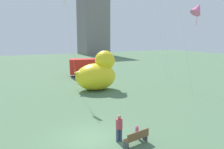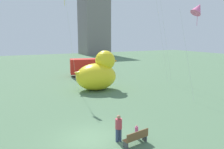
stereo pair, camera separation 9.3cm
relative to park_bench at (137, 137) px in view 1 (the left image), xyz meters
name	(u,v)px [view 1 (the left image)]	position (x,y,z in m)	size (l,w,h in m)	color
ground_plane	(90,138)	(-2.24, 2.08, -0.48)	(140.00, 140.00, 0.00)	#557855
park_bench	(137,137)	(0.00, 0.00, 0.00)	(1.77, 0.74, 0.90)	brown
person_adult	(119,127)	(-0.75, 0.89, 0.48)	(0.42, 0.42, 1.73)	#38476B
person_child	(137,131)	(0.52, 0.79, 0.01)	(0.22, 0.22, 0.88)	silver
giant_inflatable_duck	(97,73)	(3.49, 14.13, 1.57)	(5.80, 3.72, 4.81)	yellow
box_truck	(88,67)	(5.89, 23.71, 0.97)	(6.56, 3.66, 2.85)	red
kite_pink	(198,9)	(11.28, 6.35, 8.80)	(2.11, 2.48, 10.06)	silver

